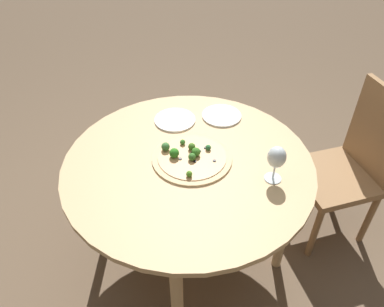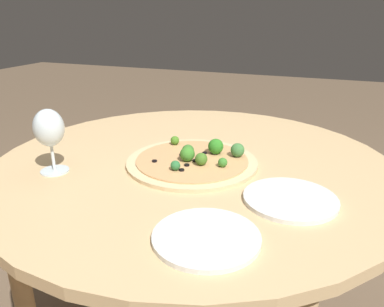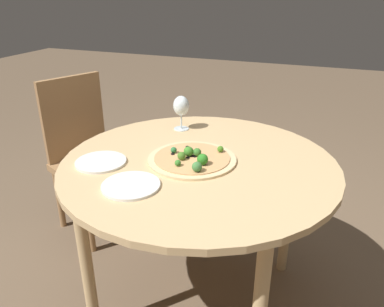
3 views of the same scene
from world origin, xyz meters
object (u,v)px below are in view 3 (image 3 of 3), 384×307
(plate_near, at_px, (101,162))
(plate_far, at_px, (131,185))
(chair, at_px, (87,152))
(wine_glass, at_px, (181,107))
(pizza, at_px, (192,158))

(plate_near, relative_size, plate_far, 0.97)
(plate_far, bearing_deg, chair, 46.39)
(chair, xyz_separation_m, plate_near, (-0.52, -0.47, 0.25))
(wine_glass, bearing_deg, pizza, -150.49)
(plate_near, distance_m, plate_far, 0.24)
(chair, bearing_deg, pizza, -91.31)
(chair, xyz_separation_m, pizza, (-0.37, -0.80, 0.26))
(chair, distance_m, plate_near, 0.75)
(chair, xyz_separation_m, wine_glass, (-0.05, -0.62, 0.36))
(pizza, bearing_deg, plate_far, 155.45)
(pizza, distance_m, wine_glass, 0.38)
(pizza, relative_size, wine_glass, 2.14)
(pizza, bearing_deg, chair, 65.22)
(chair, xyz_separation_m, plate_far, (-0.65, -0.68, 0.25))
(wine_glass, xyz_separation_m, plate_far, (-0.60, -0.06, -0.11))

